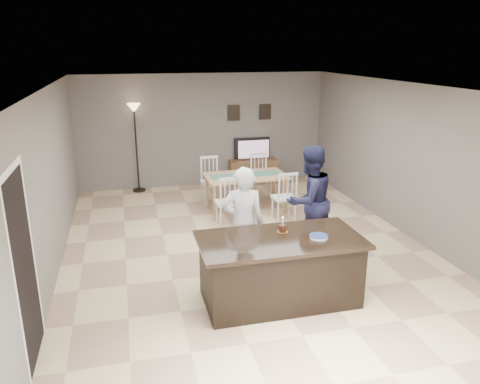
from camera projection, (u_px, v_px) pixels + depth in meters
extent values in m
plane|color=beige|center=(245.00, 247.00, 8.03)|extent=(8.00, 8.00, 0.00)
plane|color=slate|center=(204.00, 130.00, 11.33)|extent=(6.00, 0.00, 6.00)
plane|color=slate|center=(367.00, 288.00, 3.92)|extent=(6.00, 0.00, 6.00)
plane|color=slate|center=(50.00, 183.00, 6.93)|extent=(0.00, 8.00, 8.00)
plane|color=slate|center=(408.00, 160.00, 8.33)|extent=(0.00, 8.00, 8.00)
plane|color=white|center=(246.00, 86.00, 7.23)|extent=(8.00, 8.00, 0.00)
cube|color=black|center=(280.00, 271.00, 6.24)|extent=(2.00, 1.00, 0.85)
cube|color=black|center=(280.00, 240.00, 6.10)|extent=(2.15, 1.10, 0.05)
cube|color=brown|center=(253.00, 171.00, 11.71)|extent=(1.20, 0.40, 0.60)
imported|color=black|center=(253.00, 149.00, 11.61)|extent=(0.91, 0.12, 0.53)
plane|color=orange|center=(254.00, 149.00, 11.53)|extent=(0.78, 0.00, 0.78)
cube|color=black|center=(234.00, 113.00, 11.36)|extent=(0.30, 0.02, 0.38)
cube|color=black|center=(265.00, 112.00, 11.55)|extent=(0.30, 0.02, 0.38)
plane|color=black|center=(25.00, 270.00, 4.89)|extent=(0.00, 2.10, 2.10)
plane|color=white|center=(11.00, 169.00, 4.57)|extent=(0.00, 1.02, 1.02)
imported|color=silver|center=(243.00, 223.00, 6.76)|extent=(0.67, 0.48, 1.69)
imported|color=#171834|center=(309.00, 201.00, 7.56)|extent=(1.06, 0.94, 1.81)
cylinder|color=gold|center=(282.00, 232.00, 6.30)|extent=(0.14, 0.14, 0.00)
cylinder|color=#3E1D11|center=(283.00, 228.00, 6.28)|extent=(0.10, 0.10, 0.09)
cylinder|color=white|center=(283.00, 221.00, 6.26)|extent=(0.02, 0.02, 0.10)
sphere|color=#FFBF4C|center=(283.00, 217.00, 6.24)|extent=(0.02, 0.02, 0.02)
cylinder|color=white|center=(319.00, 238.00, 6.09)|extent=(0.24, 0.24, 0.01)
cylinder|color=white|center=(319.00, 237.00, 6.09)|extent=(0.24, 0.24, 0.01)
cylinder|color=white|center=(319.00, 236.00, 6.09)|extent=(0.24, 0.24, 0.01)
cylinder|color=#2E468D|center=(319.00, 235.00, 6.08)|extent=(0.24, 0.24, 0.00)
cube|color=tan|center=(246.00, 176.00, 9.57)|extent=(1.68, 0.98, 0.04)
cylinder|color=tan|center=(215.00, 203.00, 9.14)|extent=(0.06, 0.06, 0.74)
cylinder|color=tan|center=(273.00, 186.00, 10.23)|extent=(0.06, 0.06, 0.74)
cube|color=#40735D|center=(246.00, 175.00, 9.56)|extent=(1.46, 0.40, 0.01)
cube|color=silver|center=(228.00, 203.00, 8.84)|extent=(0.45, 0.43, 0.04)
cylinder|color=silver|center=(221.00, 219.00, 8.71)|extent=(0.03, 0.03, 0.45)
cylinder|color=silver|center=(234.00, 211.00, 9.11)|extent=(0.03, 0.03, 0.45)
cube|color=silver|center=(230.00, 179.00, 8.51)|extent=(0.39, 0.04, 0.05)
cube|color=silver|center=(284.00, 198.00, 9.13)|extent=(0.45, 0.43, 0.04)
cylinder|color=silver|center=(278.00, 213.00, 9.01)|extent=(0.03, 0.03, 0.45)
cylinder|color=silver|center=(289.00, 206.00, 9.40)|extent=(0.03, 0.03, 0.45)
cube|color=silver|center=(288.00, 175.00, 8.81)|extent=(0.39, 0.04, 0.05)
cube|color=silver|center=(211.00, 182.00, 10.17)|extent=(0.45, 0.43, 0.04)
cylinder|color=silver|center=(218.00, 190.00, 10.44)|extent=(0.03, 0.03, 0.45)
cylinder|color=silver|center=(205.00, 196.00, 10.05)|extent=(0.03, 0.03, 0.45)
cube|color=silver|center=(209.00, 157.00, 10.19)|extent=(0.39, 0.04, 0.05)
cube|color=silver|center=(261.00, 178.00, 10.47)|extent=(0.45, 0.43, 0.04)
cylinder|color=silver|center=(266.00, 186.00, 10.74)|extent=(0.03, 0.03, 0.45)
cylinder|color=silver|center=(256.00, 192.00, 10.34)|extent=(0.03, 0.03, 0.45)
cube|color=silver|center=(259.00, 154.00, 10.48)|extent=(0.39, 0.04, 0.05)
cylinder|color=black|center=(139.00, 190.00, 11.16)|extent=(0.31, 0.31, 0.03)
cylinder|color=black|center=(137.00, 151.00, 10.87)|extent=(0.04, 0.04, 1.90)
cone|color=#FFD08C|center=(134.00, 108.00, 10.58)|extent=(0.31, 0.31, 0.20)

